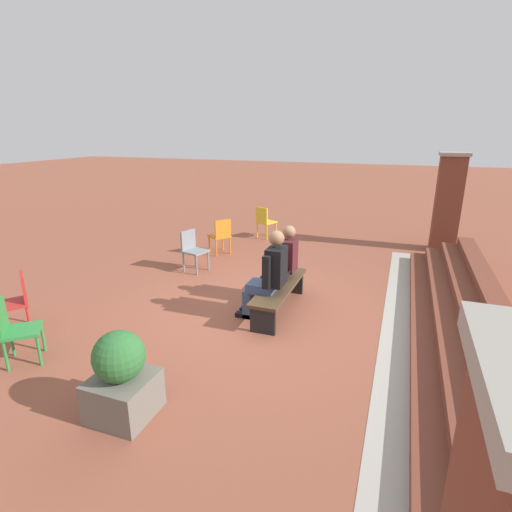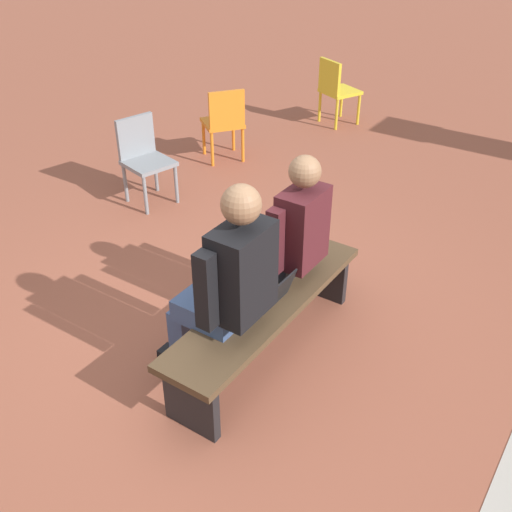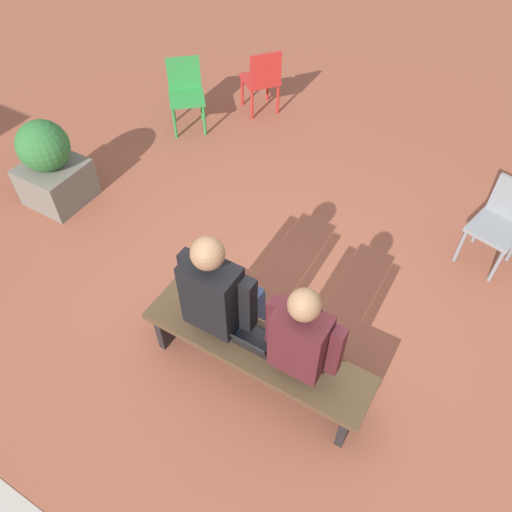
{
  "view_description": "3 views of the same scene",
  "coord_description": "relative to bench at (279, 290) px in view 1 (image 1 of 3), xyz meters",
  "views": [
    {
      "loc": [
        5.51,
        2.02,
        2.81
      ],
      "look_at": [
        0.31,
        0.1,
        1.05
      ],
      "focal_mm": 28.0,
      "sensor_mm": 36.0,
      "label": 1
    },
    {
      "loc": [
        2.47,
        2.02,
        2.8
      ],
      "look_at": [
        -0.3,
        0.14,
        0.65
      ],
      "focal_mm": 42.0,
      "sensor_mm": 36.0,
      "label": 2
    },
    {
      "loc": [
        -1.17,
        2.02,
        3.61
      ],
      "look_at": [
        0.09,
        -0.1,
        0.88
      ],
      "focal_mm": 35.0,
      "sensor_mm": 36.0,
      "label": 3
    }
  ],
  "objects": [
    {
      "name": "brick_steps",
      "position": [
        0.0,
        2.75,
        -0.13
      ],
      "size": [
        7.28,
        1.2,
        0.6
      ],
      "color": "brown",
      "rests_on": "ground"
    },
    {
      "name": "ground_plane",
      "position": [
        0.16,
        -0.32,
        -0.35
      ],
      "size": [
        60.0,
        60.0,
        0.0
      ],
      "primitive_type": "plane",
      "color": "brown"
    },
    {
      "name": "bench",
      "position": [
        0.0,
        0.0,
        0.0
      ],
      "size": [
        1.8,
        0.44,
        0.45
      ],
      "color": "#4C3823",
      "rests_on": "ground"
    },
    {
      "name": "plastic_chair_foreground",
      "position": [
        -2.48,
        -2.19,
        0.13
      ],
      "size": [
        0.59,
        0.59,
        0.84
      ],
      "color": "orange",
      "rests_on": "ground"
    },
    {
      "name": "laptop",
      "position": [
        0.01,
        0.01,
        0.15
      ],
      "size": [
        0.32,
        0.29,
        0.21
      ],
      "color": "black",
      "rests_on": "bench"
    },
    {
      "name": "person_student",
      "position": [
        -0.36,
        -0.07,
        0.36
      ],
      "size": [
        0.54,
        0.68,
        1.34
      ],
      "color": "#232328",
      "rests_on": "ground"
    },
    {
      "name": "concrete_strip",
      "position": [
        -0.0,
        1.8,
        -0.35
      ],
      "size": [
        8.08,
        0.4,
        0.01
      ],
      "primitive_type": "cube",
      "color": "#A8A399",
      "rests_on": "ground"
    },
    {
      "name": "plastic_chair_far_left",
      "position": [
        2.57,
        -2.63,
        0.13
      ],
      "size": [
        0.59,
        0.59,
        0.84
      ],
      "color": "#2D893D",
      "rests_on": "ground"
    },
    {
      "name": "plastic_chair_mid_courtyard",
      "position": [
        1.92,
        -3.37,
        0.13
      ],
      "size": [
        0.59,
        0.59,
        0.84
      ],
      "color": "red",
      "rests_on": "ground"
    },
    {
      "name": "plastic_chair_far_right",
      "position": [
        -1.25,
        -2.26,
        0.13
      ],
      "size": [
        0.51,
        0.51,
        0.84
      ],
      "color": "gray",
      "rests_on": "ground"
    },
    {
      "name": "brick_pillar_left_of_steps",
      "position": [
        -4.64,
        2.7,
        0.81
      ],
      "size": [
        0.64,
        0.64,
        2.31
      ],
      "color": "brown",
      "rests_on": "ground"
    },
    {
      "name": "person_adult",
      "position": [
        0.33,
        -0.07,
        0.39
      ],
      "size": [
        0.59,
        0.74,
        1.42
      ],
      "color": "#384C75",
      "rests_on": "ground"
    },
    {
      "name": "planter",
      "position": [
        2.91,
        -0.76,
        0.08
      ],
      "size": [
        0.6,
        0.6,
        0.94
      ],
      "color": "#6B665B",
      "rests_on": "ground"
    },
    {
      "name": "plastic_chair_near_bench_left",
      "position": [
        -4.23,
        -1.72,
        0.13
      ],
      "size": [
        0.56,
        0.56,
        0.84
      ],
      "color": "gold",
      "rests_on": "ground"
    }
  ]
}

